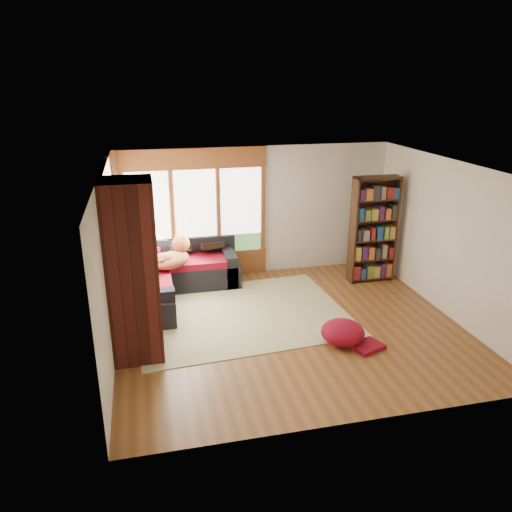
{
  "coord_description": "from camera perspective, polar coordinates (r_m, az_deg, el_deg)",
  "views": [
    {
      "loc": [
        -2.18,
        -6.99,
        3.85
      ],
      "look_at": [
        -0.36,
        0.86,
        0.95
      ],
      "focal_mm": 35.0,
      "sensor_mm": 36.0,
      "label": 1
    }
  ],
  "objects": [
    {
      "name": "brick_chimney",
      "position": [
        7.12,
        -13.92,
        -1.82
      ],
      "size": [
        0.7,
        0.7,
        2.6
      ],
      "primitive_type": "cube",
      "color": "#471914",
      "rests_on": "ground"
    },
    {
      "name": "floor",
      "position": [
        8.28,
        3.83,
        -7.99
      ],
      "size": [
        5.5,
        5.5,
        0.0
      ],
      "primitive_type": "plane",
      "color": "brown",
      "rests_on": "ground"
    },
    {
      "name": "bookshelf",
      "position": [
        9.97,
        13.28,
        2.92
      ],
      "size": [
        0.9,
        0.3,
        2.1
      ],
      "color": "#372012",
      "rests_on": "ground"
    },
    {
      "name": "ceiling",
      "position": [
        7.43,
        4.29,
        10.04
      ],
      "size": [
        5.5,
        5.5,
        0.0
      ],
      "primitive_type": "plane",
      "color": "white"
    },
    {
      "name": "roller_blind",
      "position": [
        9.28,
        -15.91,
        5.94
      ],
      "size": [
        0.03,
        0.72,
        0.9
      ],
      "primitive_type": "cube",
      "color": "gray",
      "rests_on": "wall_left"
    },
    {
      "name": "windows_back",
      "position": [
        9.84,
        -6.9,
        4.92
      ],
      "size": [
        2.82,
        0.1,
        1.9
      ],
      "color": "brown",
      "rests_on": "wall_back"
    },
    {
      "name": "dog_tan",
      "position": [
        9.21,
        -9.44,
        -0.0
      ],
      "size": [
        0.94,
        0.94,
        0.47
      ],
      "rotation": [
        0.0,
        0.0,
        0.77
      ],
      "color": "brown",
      "rests_on": "sectional_sofa"
    },
    {
      "name": "area_rug",
      "position": [
        8.63,
        -1.81,
        -6.67
      ],
      "size": [
        3.75,
        2.97,
        0.01
      ],
      "primitive_type": "cube",
      "rotation": [
        0.0,
        0.0,
        0.07
      ],
      "color": "beige",
      "rests_on": "ground"
    },
    {
      "name": "throw_pillows",
      "position": [
        9.37,
        -10.67,
        0.16
      ],
      "size": [
        1.98,
        1.68,
        0.45
      ],
      "color": "black",
      "rests_on": "sectional_sofa"
    },
    {
      "name": "wall_right",
      "position": [
        8.93,
        21.2,
        1.81
      ],
      "size": [
        0.04,
        5.0,
        2.6
      ],
      "primitive_type": "cube",
      "color": "silver",
      "rests_on": "ground"
    },
    {
      "name": "pouf",
      "position": [
        7.8,
        9.89,
        -8.5
      ],
      "size": [
        0.73,
        0.73,
        0.36
      ],
      "primitive_type": "ellipsoid",
      "rotation": [
        0.0,
        0.0,
        -0.11
      ],
      "color": "maroon",
      "rests_on": "area_rug"
    },
    {
      "name": "wall_left",
      "position": [
        7.47,
        -16.6,
        -1.05
      ],
      "size": [
        0.04,
        5.0,
        2.6
      ],
      "primitive_type": "cube",
      "color": "silver",
      "rests_on": "ground"
    },
    {
      "name": "wall_back",
      "position": [
        10.07,
        -0.09,
        5.12
      ],
      "size": [
        5.5,
        0.04,
        2.6
      ],
      "primitive_type": "cube",
      "color": "silver",
      "rests_on": "ground"
    },
    {
      "name": "wall_front",
      "position": [
        5.61,
        11.52,
        -7.72
      ],
      "size": [
        5.5,
        0.04,
        2.6
      ],
      "primitive_type": "cube",
      "color": "silver",
      "rests_on": "ground"
    },
    {
      "name": "windows_left",
      "position": [
        8.58,
        -16.06,
        2.06
      ],
      "size": [
        0.1,
        2.62,
        1.9
      ],
      "color": "brown",
      "rests_on": "wall_left"
    },
    {
      "name": "sectional_sofa",
      "position": [
        9.39,
        -10.68,
        -2.77
      ],
      "size": [
        2.2,
        2.2,
        0.8
      ],
      "rotation": [
        0.0,
        0.0,
        -0.08
      ],
      "color": "black",
      "rests_on": "ground"
    },
    {
      "name": "dog_brindle",
      "position": [
        8.82,
        -13.31,
        -1.47
      ],
      "size": [
        0.68,
        0.81,
        0.39
      ],
      "rotation": [
        0.0,
        0.0,
        1.99
      ],
      "color": "#3D2118",
      "rests_on": "sectional_sofa"
    }
  ]
}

